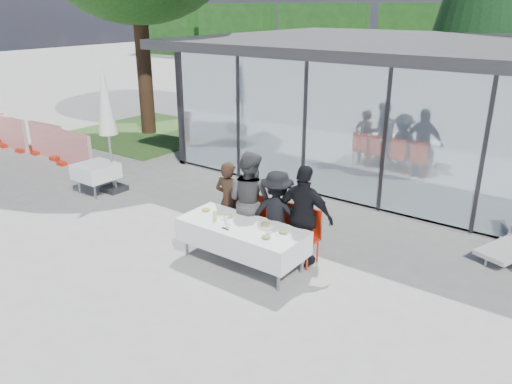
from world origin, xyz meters
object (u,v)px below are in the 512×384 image
(diner_chair_b, at_px, (253,218))
(plate_extra, at_px, (266,238))
(diner_chair_a, at_px, (233,212))
(plate_a, at_px, (206,210))
(construction_barriers, at_px, (2,131))
(diner_d, at_px, (304,216))
(spare_table_left, at_px, (96,171))
(market_umbrella, at_px, (106,110))
(juice_bottle, at_px, (215,216))
(diner_a, at_px, (229,201))
(diner_chair_c, at_px, (280,226))
(plate_c, at_px, (266,225))
(diner_b, at_px, (250,200))
(folded_eyeglasses, at_px, (225,229))
(diner_c, at_px, (277,214))
(plate_b, at_px, (228,217))
(dining_table, at_px, (242,236))
(diner_chair_d, at_px, (307,233))
(plate_d, at_px, (284,233))

(diner_chair_b, height_order, plate_extra, diner_chair_b)
(diner_chair_a, xyz_separation_m, plate_a, (-0.08, -0.68, 0.24))
(construction_barriers, bearing_deg, diner_d, -5.17)
(plate_a, bearing_deg, spare_table_left, 171.18)
(diner_chair_b, bearing_deg, market_umbrella, 176.22)
(market_umbrella, bearing_deg, juice_bottle, -15.27)
(diner_a, height_order, plate_a, diner_a)
(diner_chair_c, distance_m, plate_c, 0.60)
(plate_a, relative_size, construction_barriers, 0.03)
(diner_b, height_order, folded_eyeglasses, diner_b)
(diner_c, bearing_deg, plate_b, 23.46)
(spare_table_left, bearing_deg, diner_b, -0.83)
(spare_table_left, bearing_deg, plate_b, -7.73)
(diner_chair_a, height_order, plate_b, diner_chair_a)
(diner_a, bearing_deg, spare_table_left, -7.37)
(diner_chair_c, bearing_deg, spare_table_left, -179.47)
(diner_chair_c, height_order, spare_table_left, diner_chair_c)
(folded_eyeglasses, bearing_deg, diner_b, 101.70)
(diner_b, distance_m, diner_c, 0.62)
(diner_a, bearing_deg, plate_a, 75.83)
(plate_c, bearing_deg, diner_c, 98.04)
(plate_c, height_order, market_umbrella, market_umbrella)
(plate_b, distance_m, plate_extra, 1.08)
(diner_chair_c, xyz_separation_m, diner_d, (0.55, -0.12, 0.36))
(dining_table, relative_size, juice_bottle, 13.72)
(diner_chair_d, xyz_separation_m, spare_table_left, (-5.79, -0.05, 0.02))
(diner_a, xyz_separation_m, plate_a, (-0.08, -0.56, -0.01))
(plate_a, height_order, plate_c, same)
(dining_table, height_order, plate_d, plate_d)
(diner_c, relative_size, folded_eyeglasses, 11.42)
(diner_d, xyz_separation_m, plate_a, (-1.73, -0.56, -0.13))
(plate_b, xyz_separation_m, plate_d, (1.16, 0.03, 0.00))
(diner_a, height_order, plate_d, diner_a)
(diner_chair_a, distance_m, spare_table_left, 4.14)
(spare_table_left, bearing_deg, diner_chair_d, 0.48)
(plate_d, bearing_deg, diner_chair_c, 127.20)
(construction_barriers, bearing_deg, diner_chair_c, -4.84)
(folded_eyeglasses, xyz_separation_m, construction_barriers, (-11.03, 2.02, -0.32))
(diner_chair_b, relative_size, diner_chair_d, 1.00)
(diner_chair_d, height_order, plate_b, diner_chair_d)
(dining_table, xyz_separation_m, plate_b, (-0.38, 0.08, 0.24))
(diner_chair_d, distance_m, plate_d, 0.68)
(plate_c, relative_size, folded_eyeglasses, 1.82)
(dining_table, distance_m, diner_c, 0.75)
(diner_chair_b, distance_m, diner_chair_d, 1.16)
(plate_b, relative_size, market_umbrella, 0.08)
(diner_b, height_order, juice_bottle, diner_b)
(diner_chair_d, bearing_deg, plate_b, -151.44)
(diner_chair_c, distance_m, diner_chair_d, 0.55)
(diner_a, height_order, plate_b, diner_a)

